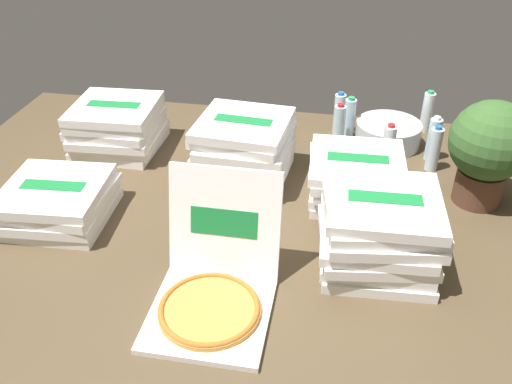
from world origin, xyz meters
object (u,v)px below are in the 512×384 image
(pizza_stack_center_far, at_px, (358,178))
(water_bottle_6, at_px, (434,149))
(water_bottle_4, at_px, (349,118))
(water_bottle_1, at_px, (339,125))
(pizza_stack_right_near, at_px, (58,202))
(open_pizza_box, at_px, (214,286))
(water_bottle_5, at_px, (388,147))
(pizza_stack_left_far, at_px, (378,231))
(pizza_stack_right_mid, at_px, (245,149))
(water_bottle_0, at_px, (433,139))
(ice_bucket, at_px, (388,134))
(potted_plant, at_px, (489,147))
(water_bottle_2, at_px, (427,112))
(water_bottle_3, at_px, (339,113))
(pizza_stack_left_mid, at_px, (117,127))

(pizza_stack_center_far, bearing_deg, water_bottle_6, 41.67)
(water_bottle_4, bearing_deg, water_bottle_1, -118.31)
(pizza_stack_right_near, bearing_deg, pizza_stack_center_far, 17.30)
(open_pizza_box, xyz_separation_m, water_bottle_5, (0.61, 1.05, 0.03))
(pizza_stack_left_far, xyz_separation_m, pizza_stack_right_mid, (-0.61, 0.53, 0.00))
(pizza_stack_right_mid, xyz_separation_m, water_bottle_0, (0.89, 0.33, -0.03))
(ice_bucket, distance_m, potted_plant, 0.64)
(pizza_stack_right_mid, bearing_deg, potted_plant, -1.35)
(pizza_stack_center_far, relative_size, potted_plant, 0.96)
(pizza_stack_right_mid, relative_size, ice_bucket, 1.37)
(water_bottle_2, xyz_separation_m, water_bottle_3, (-0.47, -0.10, 0.00))
(potted_plant, bearing_deg, pizza_stack_right_mid, 178.65)
(water_bottle_5, bearing_deg, potted_plant, -30.59)
(water_bottle_2, bearing_deg, open_pizza_box, -118.82)
(water_bottle_6, distance_m, potted_plant, 0.34)
(pizza_stack_left_mid, height_order, water_bottle_6, pizza_stack_left_mid)
(water_bottle_2, relative_size, water_bottle_6, 1.00)
(pizza_stack_left_far, xyz_separation_m, water_bottle_2, (0.27, 1.17, -0.03))
(pizza_stack_left_mid, xyz_separation_m, water_bottle_3, (1.11, 0.39, -0.01))
(pizza_stack_right_mid, relative_size, pizza_stack_left_mid, 1.04)
(pizza_stack_center_far, relative_size, water_bottle_1, 1.95)
(water_bottle_0, bearing_deg, water_bottle_5, -151.32)
(water_bottle_5, bearing_deg, water_bottle_0, 28.68)
(water_bottle_4, bearing_deg, pizza_stack_right_mid, -133.85)
(pizza_stack_right_near, xyz_separation_m, potted_plant, (1.76, 0.45, 0.19))
(pizza_stack_left_mid, height_order, ice_bucket, pizza_stack_left_mid)
(open_pizza_box, height_order, water_bottle_4, open_pizza_box)
(potted_plant, bearing_deg, water_bottle_6, 125.11)
(water_bottle_1, distance_m, potted_plant, 0.78)
(water_bottle_3, bearing_deg, water_bottle_6, -34.42)
(water_bottle_0, height_order, water_bottle_2, same)
(water_bottle_6, bearing_deg, water_bottle_4, 147.08)
(pizza_stack_left_far, bearing_deg, water_bottle_3, 100.38)
(pizza_stack_right_near, bearing_deg, water_bottle_6, 23.80)
(water_bottle_0, bearing_deg, open_pizza_box, -125.11)
(pizza_stack_left_far, xyz_separation_m, water_bottle_1, (-0.19, 0.92, -0.03))
(pizza_stack_center_far, height_order, water_bottle_0, water_bottle_0)
(water_bottle_4, bearing_deg, pizza_stack_center_far, -84.38)
(water_bottle_0, xyz_separation_m, water_bottle_5, (-0.22, -0.12, 0.00))
(pizza_stack_right_mid, bearing_deg, pizza_stack_center_far, -10.05)
(pizza_stack_left_far, distance_m, water_bottle_1, 0.94)
(pizza_stack_center_far, distance_m, water_bottle_5, 0.33)
(ice_bucket, distance_m, water_bottle_2, 0.29)
(pizza_stack_right_mid, xyz_separation_m, water_bottle_4, (0.47, 0.49, -0.03))
(pizza_stack_right_near, height_order, water_bottle_3, water_bottle_3)
(pizza_stack_left_far, relative_size, pizza_stack_left_mid, 1.07)
(water_bottle_1, bearing_deg, water_bottle_3, 92.37)
(open_pizza_box, xyz_separation_m, water_bottle_4, (0.41, 1.34, 0.03))
(open_pizza_box, bearing_deg, water_bottle_5, 60.14)
(ice_bucket, bearing_deg, water_bottle_3, 160.22)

